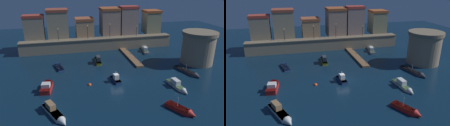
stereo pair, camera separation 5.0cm
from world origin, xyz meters
The scene contains 19 objects.
ground_plane centered at (0.00, 0.00, 0.00)m, with size 113.44×113.44×0.00m, color #0C2338.
quay_wall centered at (0.00, 20.17, 1.73)m, with size 42.13×2.82×3.43m.
old_town_backdrop centered at (-0.06, 23.75, 6.91)m, with size 39.03×5.76×8.39m.
fortress_tower centered at (20.54, 4.47, 3.82)m, with size 7.82×7.82×7.53m.
pier_dock centered at (6.56, 11.79, 0.21)m, with size 1.68×14.24×0.70m.
quay_lamp_0 centered at (-10.85, 20.17, 5.56)m, with size 0.32×0.32×3.18m.
quay_lamp_1 centered at (-3.05, 20.17, 5.81)m, with size 0.32×0.32×3.61m.
quay_lamp_2 centered at (3.17, 20.17, 5.96)m, with size 0.32×0.32×3.87m.
quay_lamp_3 centered at (11.01, 20.17, 5.45)m, with size 0.32×0.32×3.00m.
moored_boat_0 centered at (-13.29, -0.77, 0.54)m, with size 2.28×5.16×1.89m.
moored_boat_1 centered at (-1.98, 10.92, 0.54)m, with size 1.57×6.48×1.95m.
moored_boat_2 centered at (15.32, -0.87, 0.27)m, with size 2.81×7.20×2.29m.
moored_boat_3 centered at (6.41, -13.21, 0.32)m, with size 3.42×4.98×2.40m.
moored_boat_4 centered at (-0.64, -0.33, 0.47)m, with size 1.67×4.25×2.33m.
moored_boat_5 centered at (9.67, -6.21, 0.41)m, with size 1.63×6.10×1.70m.
moored_boat_6 centered at (-11.29, 9.42, 0.25)m, with size 2.35×5.42×1.20m.
moored_boat_7 centered at (-11.83, -9.76, 0.40)m, with size 4.02×6.66×1.78m.
moored_boat_8 centered at (12.28, 16.40, 0.42)m, with size 2.60×7.30×2.08m.
mooring_buoy_0 centered at (-5.71, -1.15, 0.00)m, with size 0.69×0.69×0.69m, color #EA4C19.
Camera 2 is at (-9.99, -36.75, 17.96)m, focal length 34.09 mm.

